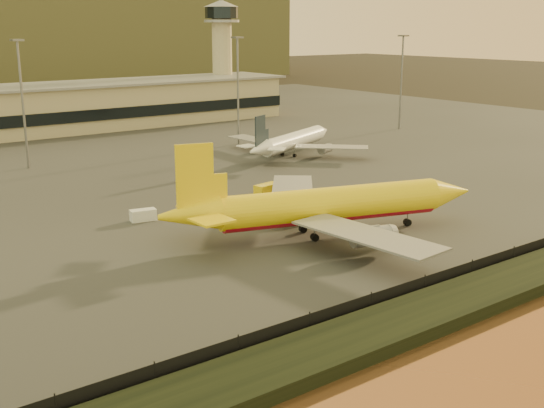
{
  "coord_description": "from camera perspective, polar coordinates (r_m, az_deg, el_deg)",
  "views": [
    {
      "loc": [
        -51.88,
        -57.49,
        28.28
      ],
      "look_at": [
        0.45,
        12.0,
        5.34
      ],
      "focal_mm": 45.0,
      "sensor_mm": 36.0,
      "label": 1
    }
  ],
  "objects": [
    {
      "name": "ground",
      "position": [
        82.44,
        4.79,
        -5.34
      ],
      "size": [
        900.0,
        900.0,
        0.0
      ],
      "primitive_type": "plane",
      "color": "black",
      "rests_on": "ground"
    },
    {
      "name": "gse_vehicle_white",
      "position": [
        102.39,
        -10.73,
        -0.92
      ],
      "size": [
        4.02,
        2.39,
        1.69
      ],
      "primitive_type": "cube",
      "rotation": [
        0.0,
        0.0,
        -0.2
      ],
      "color": "white",
      "rests_on": "tarmac"
    },
    {
      "name": "embankment",
      "position": [
        71.35,
        14.01,
        -8.43
      ],
      "size": [
        320.0,
        7.0,
        1.4
      ],
      "primitive_type": "cube",
      "color": "black",
      "rests_on": "ground"
    },
    {
      "name": "apron_light_masts",
      "position": [
        148.94,
        -10.31,
        9.7
      ],
      "size": [
        152.2,
        12.2,
        25.4
      ],
      "color": "slate",
      "rests_on": "tarmac"
    },
    {
      "name": "tarmac",
      "position": [
        163.52,
        -17.96,
        4.13
      ],
      "size": [
        320.0,
        220.0,
        0.2
      ],
      "primitive_type": "cube",
      "color": "#2D2D2D",
      "rests_on": "ground"
    },
    {
      "name": "gse_vehicle_yellow",
      "position": [
        115.11,
        -0.41,
        1.18
      ],
      "size": [
        4.81,
        2.76,
        2.04
      ],
      "primitive_type": "cube",
      "rotation": [
        0.0,
        0.0,
        0.17
      ],
      "color": "yellow",
      "rests_on": "tarmac"
    },
    {
      "name": "perimeter_fence",
      "position": [
        73.47,
        11.61,
        -7.09
      ],
      "size": [
        300.0,
        0.05,
        2.2
      ],
      "primitive_type": "cube",
      "color": "black",
      "rests_on": "tarmac"
    },
    {
      "name": "dhl_cargo_jet",
      "position": [
        93.25,
        4.51,
        -0.17
      ],
      "size": [
        45.24,
        43.2,
        13.77
      ],
      "rotation": [
        0.0,
        0.0,
        -0.3
      ],
      "color": "yellow",
      "rests_on": "tarmac"
    },
    {
      "name": "control_tower",
      "position": [
        224.55,
        -4.2,
        13.05
      ],
      "size": [
        11.2,
        11.2,
        35.5
      ],
      "color": "tan",
      "rests_on": "tarmac"
    },
    {
      "name": "white_narrowbody_jet",
      "position": [
        151.39,
        1.72,
        5.27
      ],
      "size": [
        34.3,
        32.42,
        10.38
      ],
      "rotation": [
        0.0,
        0.0,
        0.42
      ],
      "color": "white",
      "rests_on": "tarmac"
    }
  ]
}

